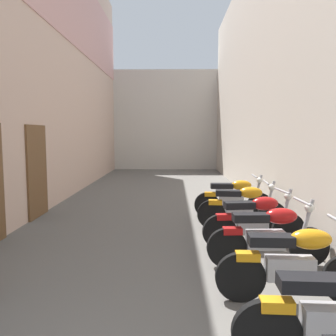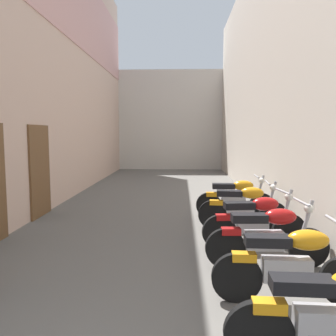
# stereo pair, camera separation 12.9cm
# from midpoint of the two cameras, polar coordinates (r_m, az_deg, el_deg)

# --- Properties ---
(ground_plane) EXTENTS (34.54, 34.54, 0.00)m
(ground_plane) POSITION_cam_midpoint_polar(r_m,az_deg,el_deg) (7.77, -1.79, -9.13)
(ground_plane) COLOR #66635E
(building_left) EXTENTS (0.45, 18.54, 8.69)m
(building_left) POSITION_cam_midpoint_polar(r_m,az_deg,el_deg) (10.36, -18.95, 18.77)
(building_left) COLOR beige
(building_left) RESTS_ON ground
(building_right) EXTENTS (0.45, 18.54, 7.46)m
(building_right) POSITION_cam_midpoint_polar(r_m,az_deg,el_deg) (9.96, 17.38, 15.56)
(building_right) COLOR beige
(building_right) RESTS_ON ground
(building_far_end) EXTENTS (8.66, 2.00, 5.44)m
(building_far_end) POSITION_cam_midpoint_polar(r_m,az_deg,el_deg) (19.77, 0.66, 7.93)
(building_far_end) COLOR beige
(building_far_end) RESTS_ON ground
(motorcycle_third) EXTENTS (1.85, 0.58, 1.04)m
(motorcycle_third) POSITION_cam_midpoint_polar(r_m,az_deg,el_deg) (4.39, 20.89, -14.64)
(motorcycle_third) COLOR black
(motorcycle_third) RESTS_ON ground
(motorcycle_fourth) EXTENTS (1.85, 0.58, 1.04)m
(motorcycle_fourth) POSITION_cam_midpoint_polar(r_m,az_deg,el_deg) (5.38, 17.11, -10.68)
(motorcycle_fourth) COLOR black
(motorcycle_fourth) RESTS_ON ground
(motorcycle_fifth) EXTENTS (1.85, 0.58, 1.04)m
(motorcycle_fifth) POSITION_cam_midpoint_polar(r_m,az_deg,el_deg) (6.21, 14.98, -8.39)
(motorcycle_fifth) COLOR black
(motorcycle_fifth) RESTS_ON ground
(motorcycle_sixth) EXTENTS (1.85, 0.58, 1.04)m
(motorcycle_sixth) POSITION_cam_midpoint_polar(r_m,az_deg,el_deg) (7.30, 13.00, -6.22)
(motorcycle_sixth) COLOR black
(motorcycle_sixth) RESTS_ON ground
(motorcycle_seventh) EXTENTS (1.85, 0.58, 1.04)m
(motorcycle_seventh) POSITION_cam_midpoint_polar(r_m,az_deg,el_deg) (8.25, 11.72, -4.79)
(motorcycle_seventh) COLOR black
(motorcycle_seventh) RESTS_ON ground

